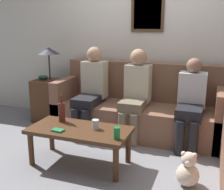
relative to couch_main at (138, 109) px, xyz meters
The scene contains 13 objects.
ground_plane 0.61m from the couch_main, 90.00° to the right, with size 16.00×16.00×0.00m, color gray.
wall_back 1.06m from the couch_main, 90.00° to the left, with size 9.00×0.08×2.60m.
couch_main is the anchor object (origin of this frame).
coffee_table 1.20m from the couch_main, 107.21° to the right, with size 1.11×0.54×0.41m.
side_table_with_lamp 1.47m from the couch_main, behind, with size 0.43×0.41×1.17m.
wine_bottle 1.22m from the couch_main, 122.38° to the right, with size 0.08×0.08×0.32m.
drinking_glass 1.12m from the couch_main, 99.64° to the right, with size 0.08×0.08×0.10m.
book_stack 1.40m from the couch_main, 112.51° to the right, with size 0.14×0.10×0.02m.
soda_can 1.29m from the couch_main, 84.69° to the right, with size 0.07×0.07×0.12m.
person_left 0.74m from the couch_main, 164.08° to the right, with size 0.34×0.65×1.20m.
person_middle 0.36m from the couch_main, 90.68° to the right, with size 0.34×0.61×1.19m.
person_right 0.80m from the couch_main, 16.55° to the right, with size 0.34×0.63×1.10m.
teddy_bear 1.45m from the couch_main, 55.86° to the right, with size 0.22×0.22×0.35m.
Camera 1 is at (0.96, -3.20, 1.52)m, focal length 45.00 mm.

